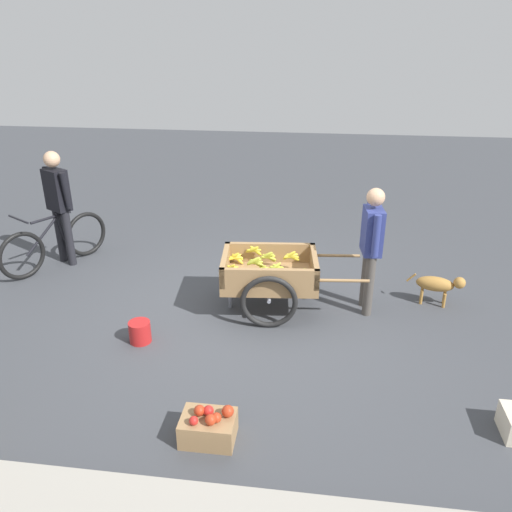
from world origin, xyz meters
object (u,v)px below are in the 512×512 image
object	(u,v)px
fruit_cart	(269,275)
dog	(438,284)
vendor_person	(371,241)
cyclist_person	(58,198)
plastic_bucket	(140,332)
apple_crate	(209,427)
bicycle	(55,243)

from	to	relation	value
fruit_cart	dog	size ratio (longest dim) A/B	2.59
vendor_person	cyclist_person	distance (m)	4.25
dog	plastic_bucket	world-z (taller)	dog
cyclist_person	plastic_bucket	world-z (taller)	cyclist_person
dog	apple_crate	bearing A→B (deg)	48.45
plastic_bucket	vendor_person	bearing A→B (deg)	-157.43
fruit_cart	apple_crate	bearing A→B (deg)	83.40
fruit_cart	cyclist_person	distance (m)	3.21
bicycle	apple_crate	distance (m)	4.14
plastic_bucket	apple_crate	size ratio (longest dim) A/B	0.54
plastic_bucket	apple_crate	xyz separation A→B (m)	(-1.04, 1.30, 0.01)
fruit_cart	dog	bearing A→B (deg)	-170.06
bicycle	apple_crate	xyz separation A→B (m)	(-2.84, 3.01, -0.22)
dog	plastic_bucket	xyz separation A→B (m)	(3.31, 1.26, -0.15)
fruit_cart	dog	world-z (taller)	fruit_cart
vendor_person	plastic_bucket	distance (m)	2.75
fruit_cart	bicycle	xyz separation A→B (m)	(3.10, -0.80, -0.09)
plastic_bucket	apple_crate	world-z (taller)	apple_crate
fruit_cart	plastic_bucket	distance (m)	1.61
vendor_person	plastic_bucket	xyz separation A→B (m)	(2.44, 1.01, -0.77)
fruit_cart	vendor_person	distance (m)	1.24
bicycle	apple_crate	bearing A→B (deg)	133.37
dog	plastic_bucket	distance (m)	3.54
vendor_person	cyclist_person	size ratio (longest dim) A/B	0.93
cyclist_person	fruit_cart	bearing A→B (deg)	162.83
bicycle	dog	world-z (taller)	bicycle
fruit_cart	bicycle	distance (m)	3.20
fruit_cart	dog	xyz separation A→B (m)	(-2.01, -0.35, -0.17)
cyclist_person	apple_crate	xyz separation A→B (m)	(-2.77, 3.14, -0.84)
vendor_person	plastic_bucket	world-z (taller)	vendor_person
bicycle	cyclist_person	xyz separation A→B (m)	(-0.08, -0.13, 0.61)
vendor_person	dog	xyz separation A→B (m)	(-0.87, -0.24, -0.62)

